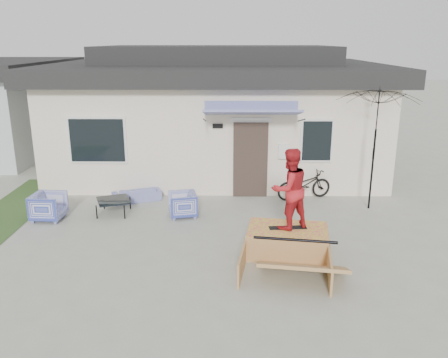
{
  "coord_description": "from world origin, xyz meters",
  "views": [
    {
      "loc": [
        0.41,
        -7.96,
        4.22
      ],
      "look_at": [
        0.3,
        1.8,
        1.3
      ],
      "focal_mm": 37.22,
      "sensor_mm": 36.0,
      "label": 1
    }
  ],
  "objects_px": {
    "armchair_left": "(48,205)",
    "skateboard": "(288,227)",
    "coffee_table": "(114,207)",
    "skater": "(289,188)",
    "bicycle": "(304,181)",
    "armchair_right": "(182,203)",
    "patio_umbrella": "(375,143)",
    "skate_ramp": "(287,241)",
    "loveseat": "(137,192)"
  },
  "relations": [
    {
      "from": "armchair_left",
      "to": "skateboard",
      "type": "distance_m",
      "value": 5.88
    },
    {
      "from": "coffee_table",
      "to": "skateboard",
      "type": "distance_m",
      "value": 4.68
    },
    {
      "from": "coffee_table",
      "to": "skater",
      "type": "bearing_deg",
      "value": -28.01
    },
    {
      "from": "bicycle",
      "to": "skater",
      "type": "relative_size",
      "value": 0.96
    },
    {
      "from": "armchair_right",
      "to": "patio_umbrella",
      "type": "xyz_separation_m",
      "value": [
        4.82,
        0.63,
        1.41
      ]
    },
    {
      "from": "armchair_left",
      "to": "skate_ramp",
      "type": "xyz_separation_m",
      "value": [
        5.6,
        -1.83,
        -0.1
      ]
    },
    {
      "from": "bicycle",
      "to": "skate_ramp",
      "type": "xyz_separation_m",
      "value": [
        -0.88,
        -3.47,
        -0.24
      ]
    },
    {
      "from": "loveseat",
      "to": "bicycle",
      "type": "xyz_separation_m",
      "value": [
        4.6,
        0.21,
        0.26
      ]
    },
    {
      "from": "skateboard",
      "to": "skater",
      "type": "relative_size",
      "value": 0.47
    },
    {
      "from": "armchair_left",
      "to": "armchair_right",
      "type": "bearing_deg",
      "value": -82.06
    },
    {
      "from": "skate_ramp",
      "to": "patio_umbrella",
      "type": "bearing_deg",
      "value": 56.44
    },
    {
      "from": "armchair_left",
      "to": "armchair_right",
      "type": "height_order",
      "value": "armchair_left"
    },
    {
      "from": "armchair_left",
      "to": "coffee_table",
      "type": "distance_m",
      "value": 1.55
    },
    {
      "from": "bicycle",
      "to": "skater",
      "type": "bearing_deg",
      "value": 147.65
    },
    {
      "from": "skateboard",
      "to": "armchair_left",
      "type": "bearing_deg",
      "value": 157.6
    },
    {
      "from": "skate_ramp",
      "to": "skateboard",
      "type": "relative_size",
      "value": 2.78
    },
    {
      "from": "loveseat",
      "to": "skateboard",
      "type": "distance_m",
      "value": 4.93
    },
    {
      "from": "patio_umbrella",
      "to": "skate_ramp",
      "type": "height_order",
      "value": "patio_umbrella"
    },
    {
      "from": "armchair_right",
      "to": "skater",
      "type": "xyz_separation_m",
      "value": [
        2.36,
        -2.04,
        1.07
      ]
    },
    {
      "from": "bicycle",
      "to": "skate_ramp",
      "type": "bearing_deg",
      "value": 147.73
    },
    {
      "from": "loveseat",
      "to": "skateboard",
      "type": "relative_size",
      "value": 1.68
    },
    {
      "from": "loveseat",
      "to": "skate_ramp",
      "type": "height_order",
      "value": "skate_ramp"
    },
    {
      "from": "bicycle",
      "to": "skater",
      "type": "xyz_separation_m",
      "value": [
        -0.87,
        -3.42,
        0.9
      ]
    },
    {
      "from": "coffee_table",
      "to": "patio_umbrella",
      "type": "height_order",
      "value": "patio_umbrella"
    },
    {
      "from": "skateboard",
      "to": "skater",
      "type": "xyz_separation_m",
      "value": [
        0.0,
        0.0,
        0.85
      ]
    },
    {
      "from": "loveseat",
      "to": "armchair_left",
      "type": "xyz_separation_m",
      "value": [
        -1.87,
        -1.43,
        0.12
      ]
    },
    {
      "from": "loveseat",
      "to": "armchair_left",
      "type": "height_order",
      "value": "armchair_left"
    },
    {
      "from": "armchair_left",
      "to": "skateboard",
      "type": "xyz_separation_m",
      "value": [
        5.61,
        -1.78,
        0.19
      ]
    },
    {
      "from": "loveseat",
      "to": "skateboard",
      "type": "bearing_deg",
      "value": 117.94
    },
    {
      "from": "loveseat",
      "to": "skate_ramp",
      "type": "relative_size",
      "value": 0.6
    },
    {
      "from": "armchair_left",
      "to": "skate_ramp",
      "type": "distance_m",
      "value": 5.89
    },
    {
      "from": "coffee_table",
      "to": "patio_umbrella",
      "type": "xyz_separation_m",
      "value": [
        6.58,
        0.48,
        1.56
      ]
    },
    {
      "from": "loveseat",
      "to": "armchair_left",
      "type": "bearing_deg",
      "value": 15.9
    },
    {
      "from": "coffee_table",
      "to": "skate_ramp",
      "type": "relative_size",
      "value": 0.36
    },
    {
      "from": "armchair_right",
      "to": "patio_umbrella",
      "type": "distance_m",
      "value": 5.06
    },
    {
      "from": "bicycle",
      "to": "skateboard",
      "type": "relative_size",
      "value": 2.06
    },
    {
      "from": "patio_umbrella",
      "to": "skateboard",
      "type": "height_order",
      "value": "patio_umbrella"
    },
    {
      "from": "coffee_table",
      "to": "bicycle",
      "type": "distance_m",
      "value": 5.15
    },
    {
      "from": "bicycle",
      "to": "patio_umbrella",
      "type": "xyz_separation_m",
      "value": [
        1.59,
        -0.75,
        1.24
      ]
    },
    {
      "from": "bicycle",
      "to": "patio_umbrella",
      "type": "bearing_deg",
      "value": -133.3
    },
    {
      "from": "loveseat",
      "to": "skate_ramp",
      "type": "xyz_separation_m",
      "value": [
        3.72,
        -3.26,
        0.02
      ]
    },
    {
      "from": "coffee_table",
      "to": "patio_umbrella",
      "type": "distance_m",
      "value": 6.78
    },
    {
      "from": "armchair_left",
      "to": "bicycle",
      "type": "height_order",
      "value": "bicycle"
    },
    {
      "from": "armchair_right",
      "to": "coffee_table",
      "type": "distance_m",
      "value": 1.77
    },
    {
      "from": "armchair_left",
      "to": "skate_ramp",
      "type": "height_order",
      "value": "armchair_left"
    },
    {
      "from": "skater",
      "to": "armchair_right",
      "type": "bearing_deg",
      "value": -68.13
    },
    {
      "from": "loveseat",
      "to": "bicycle",
      "type": "relative_size",
      "value": 0.81
    },
    {
      "from": "armchair_right",
      "to": "bicycle",
      "type": "distance_m",
      "value": 3.52
    },
    {
      "from": "coffee_table",
      "to": "bicycle",
      "type": "xyz_separation_m",
      "value": [
        4.99,
        1.23,
        0.32
      ]
    },
    {
      "from": "skater",
      "to": "skate_ramp",
      "type": "bearing_deg",
      "value": 54.01
    }
  ]
}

